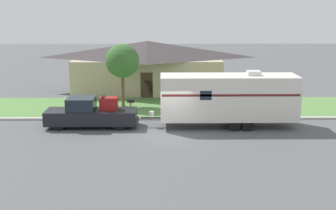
% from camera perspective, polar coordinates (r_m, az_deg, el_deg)
% --- Properties ---
extents(ground_plane, '(120.00, 120.00, 0.00)m').
position_cam_1_polar(ground_plane, '(27.67, 0.43, -3.70)').
color(ground_plane, '#515456').
extents(curb_strip, '(80.00, 0.30, 0.14)m').
position_cam_1_polar(curb_strip, '(31.27, 0.30, -1.65)').
color(curb_strip, beige).
rests_on(curb_strip, ground_plane).
extents(lawn_strip, '(80.00, 7.00, 0.03)m').
position_cam_1_polar(lawn_strip, '(34.83, 0.20, -0.26)').
color(lawn_strip, '#568442').
rests_on(lawn_strip, ground_plane).
extents(house_across_street, '(13.48, 6.78, 4.37)m').
position_cam_1_polar(house_across_street, '(40.97, -2.49, 4.87)').
color(house_across_street, tan).
rests_on(house_across_street, ground_plane).
extents(pickup_truck, '(5.78, 1.90, 2.02)m').
position_cam_1_polar(pickup_truck, '(29.65, -9.41, -1.07)').
color(pickup_truck, black).
rests_on(pickup_truck, ground_plane).
extents(travel_trailer, '(9.73, 2.39, 3.55)m').
position_cam_1_polar(travel_trailer, '(29.36, 7.39, 0.96)').
color(travel_trailer, black).
rests_on(travel_trailer, ground_plane).
extents(mailbox, '(0.48, 0.20, 1.23)m').
position_cam_1_polar(mailbox, '(31.82, -4.57, 0.19)').
color(mailbox, brown).
rests_on(mailbox, ground_plane).
extents(tree_in_yard, '(2.51, 2.51, 4.70)m').
position_cam_1_polar(tree_in_yard, '(34.71, -5.59, 5.36)').
color(tree_in_yard, brown).
rests_on(tree_in_yard, ground_plane).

